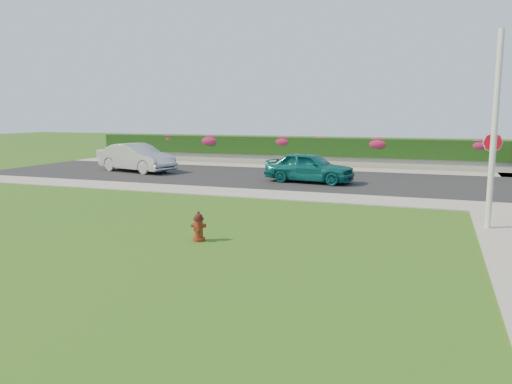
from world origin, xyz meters
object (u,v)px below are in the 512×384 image
at_px(sedan_teal, 309,167).
at_px(stop_sign, 492,151).
at_px(sedan_silver, 137,158).
at_px(utility_pole, 494,132).
at_px(fire_hydrant, 199,227).

distance_m(sedan_teal, stop_sign, 7.95).
distance_m(sedan_silver, utility_pole, 18.73).
height_order(sedan_teal, sedan_silver, sedan_silver).
bearing_deg(sedan_silver, sedan_teal, -80.74).
xyz_separation_m(sedan_silver, utility_pole, (16.67, -8.33, 1.88)).
bearing_deg(sedan_silver, fire_hydrant, -126.37).
bearing_deg(sedan_teal, utility_pole, -130.65).
relative_size(fire_hydrant, stop_sign, 0.30).
relative_size(sedan_teal, stop_sign, 1.62).
distance_m(utility_pole, stop_sign, 4.36).
xyz_separation_m(fire_hydrant, utility_pole, (6.92, 3.85, 2.32)).
bearing_deg(sedan_teal, stop_sign, -106.74).
bearing_deg(fire_hydrant, sedan_teal, 81.94).
relative_size(sedan_silver, utility_pole, 0.86).
xyz_separation_m(sedan_teal, sedan_silver, (-9.83, 0.98, 0.06)).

